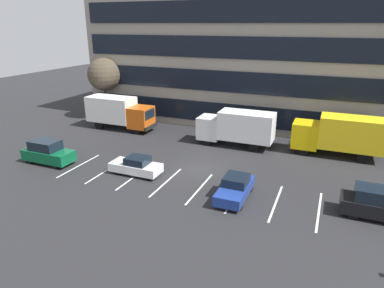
# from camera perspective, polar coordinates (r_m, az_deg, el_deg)

# --- Properties ---
(ground_plane) EXTENTS (120.00, 120.00, 0.00)m
(ground_plane) POSITION_cam_1_polar(r_m,az_deg,el_deg) (29.05, 1.17, -4.13)
(ground_plane) COLOR #262628
(office_building) EXTENTS (39.21, 13.26, 14.40)m
(office_building) POSITION_cam_1_polar(r_m,az_deg,el_deg) (44.05, 10.13, 13.40)
(office_building) COLOR gray
(office_building) RESTS_ON ground_plane
(lot_markings) EXTENTS (19.74, 5.40, 0.01)m
(lot_markings) POSITION_cam_1_polar(r_m,az_deg,el_deg) (26.22, -1.57, -6.85)
(lot_markings) COLOR silver
(lot_markings) RESTS_ON ground_plane
(box_truck_orange) EXTENTS (7.92, 2.62, 3.67)m
(box_truck_orange) POSITION_cam_1_polar(r_m,az_deg,el_deg) (40.32, -12.04, 5.32)
(box_truck_orange) COLOR #D85914
(box_truck_orange) RESTS_ON ground_plane
(box_truck_yellow_all) EXTENTS (8.07, 2.67, 3.74)m
(box_truck_yellow_all) POSITION_cam_1_polar(r_m,az_deg,el_deg) (33.92, 23.31, 1.53)
(box_truck_yellow_all) COLOR yellow
(box_truck_yellow_all) RESTS_ON ground_plane
(box_truck_white) EXTENTS (7.63, 2.53, 3.54)m
(box_truck_white) POSITION_cam_1_polar(r_m,az_deg,el_deg) (34.07, 7.44, 2.87)
(box_truck_white) COLOR white
(box_truck_white) RESTS_ON ground_plane
(sedan_white) EXTENTS (4.18, 1.75, 1.50)m
(sedan_white) POSITION_cam_1_polar(r_m,az_deg,el_deg) (28.17, -9.26, -3.61)
(sedan_white) COLOR white
(sedan_white) RESTS_ON ground_plane
(sedan_navy) EXTENTS (1.83, 4.38, 1.57)m
(sedan_navy) POSITION_cam_1_polar(r_m,az_deg,el_deg) (24.35, 7.19, -7.25)
(sedan_navy) COLOR navy
(sedan_navy) RESTS_ON ground_plane
(suv_forest) EXTENTS (4.51, 1.91, 2.04)m
(suv_forest) POSITION_cam_1_polar(r_m,az_deg,el_deg) (32.44, -22.85, -1.28)
(suv_forest) COLOR #0C5933
(suv_forest) RESTS_ON ground_plane
(suv_black) EXTENTS (4.40, 1.87, 1.99)m
(suv_black) POSITION_cam_1_polar(r_m,az_deg,el_deg) (24.63, 28.41, -8.73)
(suv_black) COLOR black
(suv_black) RESTS_ON ground_plane
(bare_tree) EXTENTS (4.07, 4.07, 7.64)m
(bare_tree) POSITION_cam_1_polar(r_m,az_deg,el_deg) (44.84, -14.40, 11.12)
(bare_tree) COLOR #473323
(bare_tree) RESTS_ON ground_plane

